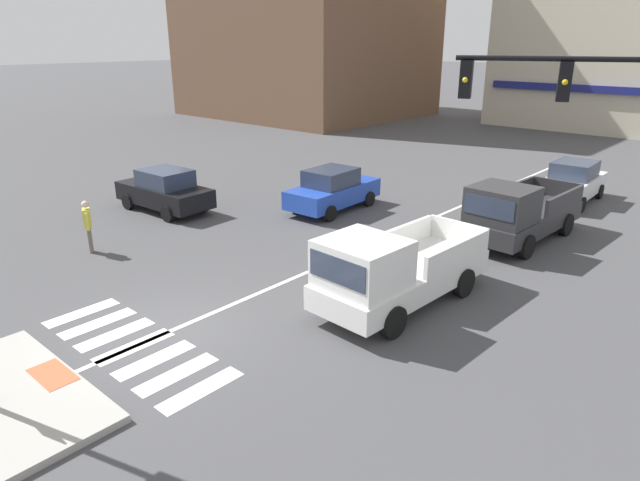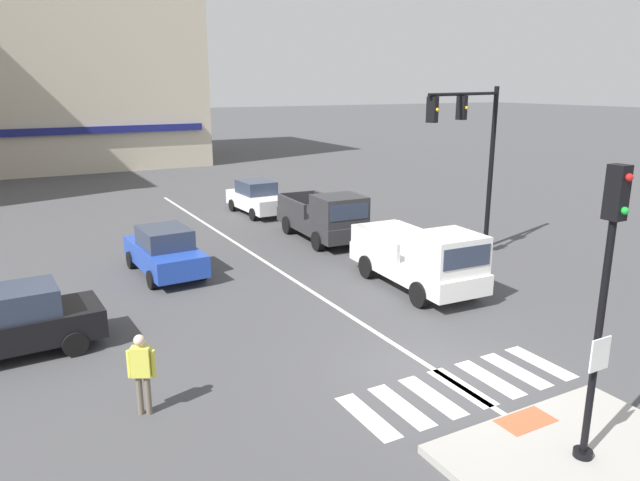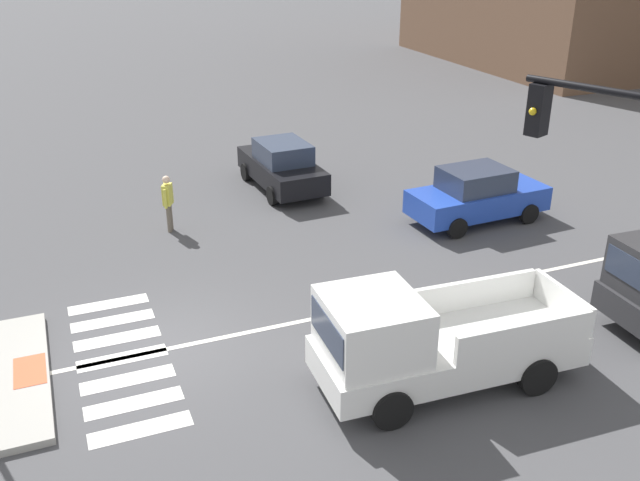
# 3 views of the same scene
# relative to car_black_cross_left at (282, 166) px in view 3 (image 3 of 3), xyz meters

# --- Properties ---
(ground_plane) EXTENTS (300.00, 300.00, 0.00)m
(ground_plane) POSITION_rel_car_black_cross_left_xyz_m (8.28, -5.58, -0.81)
(ground_plane) COLOR #474749
(tactile_pad_front) EXTENTS (1.10, 0.60, 0.01)m
(tactile_pad_front) POSITION_rel_car_black_cross_left_xyz_m (8.28, -8.09, -0.66)
(tactile_pad_front) COLOR #DB5B38
(tactile_pad_front) RESTS_ON traffic_island
(crosswalk_stripe_a) EXTENTS (0.44, 1.80, 0.01)m
(crosswalk_stripe_a) POSITION_rel_car_black_cross_left_xyz_m (5.89, -6.34, -0.81)
(crosswalk_stripe_a) COLOR silver
(crosswalk_stripe_a) RESTS_ON ground
(crosswalk_stripe_b) EXTENTS (0.44, 1.80, 0.01)m
(crosswalk_stripe_b) POSITION_rel_car_black_cross_left_xyz_m (6.69, -6.34, -0.81)
(crosswalk_stripe_b) COLOR silver
(crosswalk_stripe_b) RESTS_ON ground
(crosswalk_stripe_c) EXTENTS (0.44, 1.80, 0.01)m
(crosswalk_stripe_c) POSITION_rel_car_black_cross_left_xyz_m (7.48, -6.34, -0.81)
(crosswalk_stripe_c) COLOR silver
(crosswalk_stripe_c) RESTS_ON ground
(crosswalk_stripe_d) EXTENTS (0.44, 1.80, 0.01)m
(crosswalk_stripe_d) POSITION_rel_car_black_cross_left_xyz_m (8.28, -6.34, -0.81)
(crosswalk_stripe_d) COLOR silver
(crosswalk_stripe_d) RESTS_ON ground
(crosswalk_stripe_e) EXTENTS (0.44, 1.80, 0.01)m
(crosswalk_stripe_e) POSITION_rel_car_black_cross_left_xyz_m (9.08, -6.34, -0.81)
(crosswalk_stripe_e) COLOR silver
(crosswalk_stripe_e) RESTS_ON ground
(crosswalk_stripe_f) EXTENTS (0.44, 1.80, 0.01)m
(crosswalk_stripe_f) POSITION_rel_car_black_cross_left_xyz_m (9.87, -6.34, -0.81)
(crosswalk_stripe_f) COLOR silver
(crosswalk_stripe_f) RESTS_ON ground
(crosswalk_stripe_g) EXTENTS (0.44, 1.80, 0.01)m
(crosswalk_stripe_g) POSITION_rel_car_black_cross_left_xyz_m (10.67, -6.34, -0.81)
(crosswalk_stripe_g) COLOR silver
(crosswalk_stripe_g) RESTS_ON ground
(lane_centre_line) EXTENTS (0.14, 28.00, 0.01)m
(lane_centre_line) POSITION_rel_car_black_cross_left_xyz_m (8.29, 4.42, -0.81)
(lane_centre_line) COLOR silver
(lane_centre_line) RESTS_ON ground
(car_black_cross_left) EXTENTS (4.17, 1.99, 1.64)m
(car_black_cross_left) POSITION_rel_car_black_cross_left_xyz_m (0.00, 0.00, 0.00)
(car_black_cross_left) COLOR black
(car_black_cross_left) RESTS_ON ground
(car_blue_westbound_far) EXTENTS (2.00, 4.18, 1.64)m
(car_blue_westbound_far) POSITION_rel_car_black_cross_left_xyz_m (4.75, 4.43, 0.00)
(car_blue_westbound_far) COLOR #2347B7
(car_blue_westbound_far) RESTS_ON ground
(pickup_truck_white_eastbound_mid) EXTENTS (2.24, 5.18, 2.08)m
(pickup_truck_white_eastbound_mid) POSITION_rel_car_black_cross_left_xyz_m (11.37, -1.08, 0.17)
(pickup_truck_white_eastbound_mid) COLOR white
(pickup_truck_white_eastbound_mid) RESTS_ON ground
(pedestrian_at_curb_left) EXTENTS (0.50, 0.36, 1.67)m
(pedestrian_at_curb_left) POSITION_rel_car_black_cross_left_xyz_m (2.13, -4.15, 0.17)
(pedestrian_at_curb_left) COLOR #6B6051
(pedestrian_at_curb_left) RESTS_ON ground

